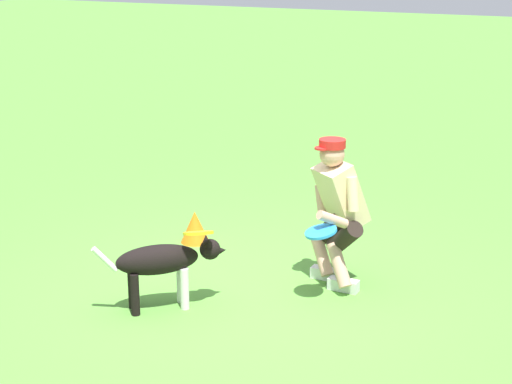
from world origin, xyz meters
TOP-DOWN VIEW (x-y plane):
  - ground_plane at (0.00, 0.00)m, footprint 60.00×60.00m
  - person at (-0.51, -0.69)m, footprint 0.61×0.71m
  - dog at (0.53, 0.37)m, footprint 0.82×0.80m
  - frisbee_flying at (0.28, 0.25)m, footprint 0.31×0.30m
  - frisbee_held at (-0.53, -0.30)m, footprint 0.28×0.29m
  - training_cone at (1.11, -1.03)m, footprint 0.28×0.28m

SIDE VIEW (x-z plane):
  - ground_plane at x=0.00m, z-range 0.00..0.00m
  - training_cone at x=1.11m, z-range 0.00..0.31m
  - dog at x=0.53m, z-range 0.10..0.68m
  - frisbee_held at x=-0.53m, z-range 0.56..0.66m
  - frisbee_flying at x=0.28m, z-range 0.58..0.70m
  - person at x=-0.51m, z-range 0.05..1.34m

